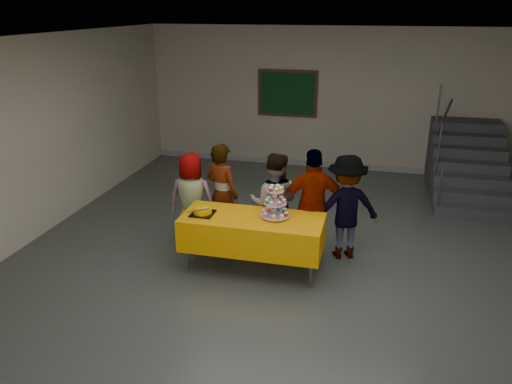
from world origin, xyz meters
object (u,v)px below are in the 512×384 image
bear_cake (203,210)px  schoolchild_c (274,203)px  cupcake_stand (275,205)px  schoolchild_b (222,194)px  noticeboard (287,93)px  staircase (465,166)px  schoolchild_a (192,199)px  bake_table (252,232)px  schoolchild_d (313,205)px  schoolchild_e (346,207)px

bear_cake → schoolchild_c: bearing=38.2°
cupcake_stand → schoolchild_b: schoolchild_b is taller
schoolchild_b → noticeboard: (0.21, 4.08, 0.83)m
schoolchild_c → staircase: staircase is taller
schoolchild_a → schoolchild_c: bearing=175.7°
bear_cake → noticeboard: size_ratio=0.28×
schoolchild_c → noticeboard: noticeboard is taller
schoolchild_a → staircase: size_ratio=0.59×
schoolchild_c → staircase: 4.54m
cupcake_stand → noticeboard: size_ratio=0.34×
cupcake_stand → schoolchild_b: (-0.94, 0.65, -0.18)m
schoolchild_a → bake_table: bearing=146.6°
bake_table → schoolchild_d: bearing=36.4°
schoolchild_b → staircase: bearing=-117.2°
schoolchild_d → bear_cake: bearing=8.9°
cupcake_stand → staircase: 4.89m
bear_cake → staircase: staircase is taller
bear_cake → schoolchild_d: 1.53m
cupcake_stand → schoolchild_c: schoolchild_c is taller
bake_table → staircase: (3.21, 3.96, -0.07)m
bear_cake → schoolchild_a: schoolchild_a is taller
cupcake_stand → schoolchild_b: bearing=145.3°
schoolchild_c → cupcake_stand: bearing=97.7°
bake_table → noticeboard: (-0.44, 4.80, 1.04)m
bake_table → bear_cake: (-0.67, -0.06, 0.27)m
bear_cake → schoolchild_d: (1.40, 0.61, -0.03)m
bake_table → staircase: 5.10m
schoolchild_d → noticeboard: noticeboard is taller
cupcake_stand → schoolchild_c: bearing=103.2°
schoolchild_a → schoolchild_d: size_ratio=0.88×
schoolchild_d → noticeboard: (-1.17, 4.26, 0.80)m
schoolchild_a → noticeboard: noticeboard is taller
schoolchild_a → schoolchild_e: size_ratio=0.94×
bake_table → schoolchild_b: (-0.65, 0.72, 0.21)m
noticeboard → bake_table: bearing=-84.8°
schoolchild_b → schoolchild_d: bearing=-164.5°
bake_table → bear_cake: bearing=-174.6°
bear_cake → schoolchild_e: schoolchild_e is taller
bake_table → cupcake_stand: (0.29, 0.07, 0.39)m
staircase → cupcake_stand: bearing=-126.8°
bake_table → noticeboard: 4.93m
schoolchild_b → schoolchild_a: bearing=41.0°
schoolchild_a → bear_cake: bearing=117.1°
bake_table → bear_cake: 0.72m
bake_table → schoolchild_a: schoolchild_a is taller
staircase → noticeboard: size_ratio=1.85×
schoolchild_e → noticeboard: noticeboard is taller
schoolchild_c → schoolchild_e: size_ratio=0.99×
staircase → noticeboard: 3.90m
schoolchild_b → noticeboard: noticeboard is taller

